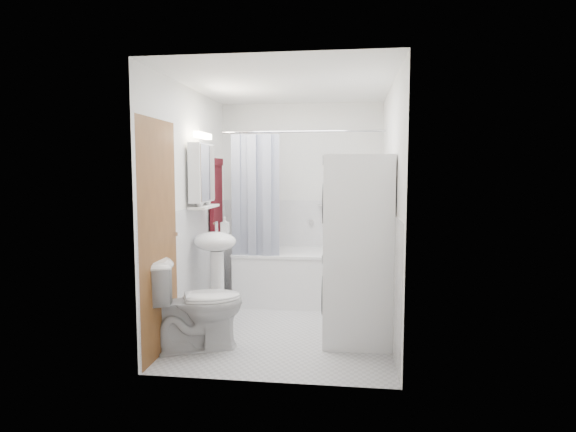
# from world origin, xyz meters

# --- Properties ---
(floor) EXTENTS (2.60, 2.60, 0.00)m
(floor) POSITION_xyz_m (0.00, 0.00, 0.00)
(floor) COLOR silver
(floor) RESTS_ON ground
(room_walls) EXTENTS (2.60, 2.60, 2.60)m
(room_walls) POSITION_xyz_m (0.00, 0.00, 1.49)
(room_walls) COLOR white
(room_walls) RESTS_ON ground
(wainscot) EXTENTS (1.98, 2.58, 2.58)m
(wainscot) POSITION_xyz_m (0.00, 0.29, 0.60)
(wainscot) COLOR white
(wainscot) RESTS_ON ground
(door) EXTENTS (0.05, 2.00, 2.00)m
(door) POSITION_xyz_m (-0.95, -0.55, 1.00)
(door) COLOR brown
(door) RESTS_ON ground
(bathtub) EXTENTS (1.62, 0.77, 0.62)m
(bathtub) POSITION_xyz_m (0.08, 0.92, 0.34)
(bathtub) COLOR white
(bathtub) RESTS_ON ground
(tub_spout) EXTENTS (0.04, 0.12, 0.04)m
(tub_spout) POSITION_xyz_m (0.28, 1.25, 0.94)
(tub_spout) COLOR silver
(tub_spout) RESTS_ON room_walls
(curtain_rod) EXTENTS (1.80, 0.02, 0.02)m
(curtain_rod) POSITION_xyz_m (0.08, 0.60, 2.00)
(curtain_rod) COLOR silver
(curtain_rod) RESTS_ON room_walls
(shower_curtain) EXTENTS (0.55, 0.02, 1.45)m
(shower_curtain) POSITION_xyz_m (-0.44, 0.60, 1.25)
(shower_curtain) COLOR #131D42
(shower_curtain) RESTS_ON curtain_rod
(sink) EXTENTS (0.44, 0.37, 1.04)m
(sink) POSITION_xyz_m (-0.75, 0.03, 0.70)
(sink) COLOR white
(sink) RESTS_ON ground
(medicine_cabinet) EXTENTS (0.13, 0.50, 0.71)m
(medicine_cabinet) POSITION_xyz_m (-0.90, 0.10, 1.57)
(medicine_cabinet) COLOR white
(medicine_cabinet) RESTS_ON room_walls
(shelf) EXTENTS (0.18, 0.54, 0.02)m
(shelf) POSITION_xyz_m (-0.89, 0.10, 1.20)
(shelf) COLOR silver
(shelf) RESTS_ON room_walls
(shower_caddy) EXTENTS (0.22, 0.06, 0.02)m
(shower_caddy) POSITION_xyz_m (0.33, 1.24, 1.15)
(shower_caddy) COLOR silver
(shower_caddy) RESTS_ON room_walls
(towel) EXTENTS (0.07, 0.37, 0.90)m
(towel) POSITION_xyz_m (-0.94, 0.74, 1.28)
(towel) COLOR #4E0F1E
(towel) RESTS_ON room_walls
(washer_dryer) EXTENTS (0.63, 0.62, 1.71)m
(washer_dryer) POSITION_xyz_m (0.68, -0.33, 0.86)
(washer_dryer) COLOR white
(washer_dryer) RESTS_ON ground
(toilet) EXTENTS (0.93, 0.74, 0.80)m
(toilet) POSITION_xyz_m (-0.72, -0.71, 0.40)
(toilet) COLOR white
(toilet) RESTS_ON ground
(soap_pump) EXTENTS (0.08, 0.17, 0.08)m
(soap_pump) POSITION_xyz_m (-0.71, 0.25, 0.95)
(soap_pump) COLOR gray
(soap_pump) RESTS_ON sink
(shelf_bottle) EXTENTS (0.07, 0.18, 0.07)m
(shelf_bottle) POSITION_xyz_m (-0.89, -0.05, 1.25)
(shelf_bottle) COLOR gray
(shelf_bottle) RESTS_ON shelf
(shelf_cup) EXTENTS (0.10, 0.09, 0.10)m
(shelf_cup) POSITION_xyz_m (-0.89, 0.22, 1.26)
(shelf_cup) COLOR gray
(shelf_cup) RESTS_ON shelf
(shampoo_a) EXTENTS (0.13, 0.17, 0.13)m
(shampoo_a) POSITION_xyz_m (0.35, 1.24, 1.23)
(shampoo_a) COLOR gray
(shampoo_a) RESTS_ON shower_caddy
(shampoo_b) EXTENTS (0.08, 0.21, 0.08)m
(shampoo_b) POSITION_xyz_m (0.47, 1.24, 1.20)
(shampoo_b) COLOR #26569A
(shampoo_b) RESTS_ON shower_caddy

